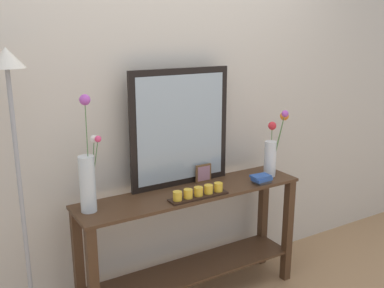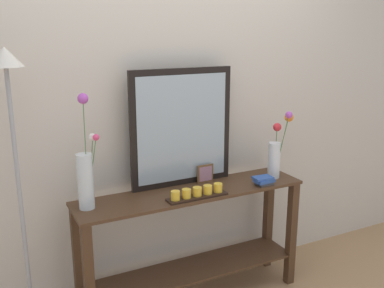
{
  "view_description": "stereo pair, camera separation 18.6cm",
  "coord_description": "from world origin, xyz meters",
  "px_view_note": "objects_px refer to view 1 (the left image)",
  "views": [
    {
      "loc": [
        -1.36,
        -2.26,
        1.8
      ],
      "look_at": [
        0.0,
        0.0,
        1.1
      ],
      "focal_mm": 40.94,
      "sensor_mm": 36.0,
      "label": 1
    },
    {
      "loc": [
        -1.2,
        -2.35,
        1.8
      ],
      "look_at": [
        0.0,
        0.0,
        1.1
      ],
      "focal_mm": 40.94,
      "sensor_mm": 36.0,
      "label": 2
    }
  ],
  "objects_px": {
    "console_table": "(192,234)",
    "picture_frame_small": "(203,173)",
    "candle_tray": "(198,193)",
    "mirror_leaning": "(181,128)",
    "vase_right": "(272,150)",
    "tall_vase_left": "(88,176)",
    "book_stack": "(262,179)",
    "floor_lamp": "(17,158)"
  },
  "relations": [
    {
      "from": "vase_right",
      "to": "candle_tray",
      "type": "xyz_separation_m",
      "value": [
        -0.67,
        -0.1,
        -0.16
      ]
    },
    {
      "from": "picture_frame_small",
      "to": "floor_lamp",
      "type": "relative_size",
      "value": 0.07
    },
    {
      "from": "tall_vase_left",
      "to": "floor_lamp",
      "type": "bearing_deg",
      "value": 178.54
    },
    {
      "from": "mirror_leaning",
      "to": "vase_right",
      "type": "relative_size",
      "value": 1.61
    },
    {
      "from": "tall_vase_left",
      "to": "vase_right",
      "type": "height_order",
      "value": "tall_vase_left"
    },
    {
      "from": "book_stack",
      "to": "picture_frame_small",
      "type": "bearing_deg",
      "value": 146.71
    },
    {
      "from": "tall_vase_left",
      "to": "candle_tray",
      "type": "distance_m",
      "value": 0.68
    },
    {
      "from": "candle_tray",
      "to": "floor_lamp",
      "type": "distance_m",
      "value": 1.07
    },
    {
      "from": "console_table",
      "to": "picture_frame_small",
      "type": "distance_m",
      "value": 0.41
    },
    {
      "from": "mirror_leaning",
      "to": "tall_vase_left",
      "type": "bearing_deg",
      "value": -170.2
    },
    {
      "from": "console_table",
      "to": "mirror_leaning",
      "type": "relative_size",
      "value": 1.98
    },
    {
      "from": "mirror_leaning",
      "to": "picture_frame_small",
      "type": "height_order",
      "value": "mirror_leaning"
    },
    {
      "from": "console_table",
      "to": "book_stack",
      "type": "xyz_separation_m",
      "value": [
        0.48,
        -0.11,
        0.33
      ]
    },
    {
      "from": "console_table",
      "to": "picture_frame_small",
      "type": "height_order",
      "value": "picture_frame_small"
    },
    {
      "from": "vase_right",
      "to": "candle_tray",
      "type": "distance_m",
      "value": 0.69
    },
    {
      "from": "console_table",
      "to": "candle_tray",
      "type": "height_order",
      "value": "candle_tray"
    },
    {
      "from": "mirror_leaning",
      "to": "floor_lamp",
      "type": "height_order",
      "value": "floor_lamp"
    },
    {
      "from": "console_table",
      "to": "vase_right",
      "type": "bearing_deg",
      "value": -1.75
    },
    {
      "from": "vase_right",
      "to": "picture_frame_small",
      "type": "distance_m",
      "value": 0.52
    },
    {
      "from": "book_stack",
      "to": "floor_lamp",
      "type": "xyz_separation_m",
      "value": [
        -1.5,
        0.15,
        0.34
      ]
    },
    {
      "from": "picture_frame_small",
      "to": "book_stack",
      "type": "height_order",
      "value": "picture_frame_small"
    },
    {
      "from": "console_table",
      "to": "picture_frame_small",
      "type": "bearing_deg",
      "value": 34.36
    },
    {
      "from": "mirror_leaning",
      "to": "tall_vase_left",
      "type": "height_order",
      "value": "mirror_leaning"
    },
    {
      "from": "console_table",
      "to": "tall_vase_left",
      "type": "distance_m",
      "value": 0.84
    },
    {
      "from": "console_table",
      "to": "mirror_leaning",
      "type": "bearing_deg",
      "value": 89.08
    },
    {
      "from": "vase_right",
      "to": "floor_lamp",
      "type": "xyz_separation_m",
      "value": [
        -1.67,
        0.06,
        0.18
      ]
    },
    {
      "from": "candle_tray",
      "to": "tall_vase_left",
      "type": "bearing_deg",
      "value": 167.28
    },
    {
      "from": "candle_tray",
      "to": "book_stack",
      "type": "bearing_deg",
      "value": 0.53
    },
    {
      "from": "console_table",
      "to": "vase_right",
      "type": "xyz_separation_m",
      "value": [
        0.65,
        -0.02,
        0.49
      ]
    },
    {
      "from": "picture_frame_small",
      "to": "vase_right",
      "type": "bearing_deg",
      "value": -14.16
    },
    {
      "from": "mirror_leaning",
      "to": "candle_tray",
      "type": "distance_m",
      "value": 0.44
    },
    {
      "from": "console_table",
      "to": "mirror_leaning",
      "type": "distance_m",
      "value": 0.7
    },
    {
      "from": "mirror_leaning",
      "to": "vase_right",
      "type": "bearing_deg",
      "value": -14.32
    },
    {
      "from": "tall_vase_left",
      "to": "picture_frame_small",
      "type": "height_order",
      "value": "tall_vase_left"
    },
    {
      "from": "mirror_leaning",
      "to": "tall_vase_left",
      "type": "distance_m",
      "value": 0.7
    },
    {
      "from": "candle_tray",
      "to": "picture_frame_small",
      "type": "height_order",
      "value": "picture_frame_small"
    },
    {
      "from": "floor_lamp",
      "to": "console_table",
      "type": "bearing_deg",
      "value": -2.16
    },
    {
      "from": "mirror_leaning",
      "to": "vase_right",
      "type": "distance_m",
      "value": 0.69
    },
    {
      "from": "vase_right",
      "to": "mirror_leaning",
      "type": "bearing_deg",
      "value": 165.68
    },
    {
      "from": "mirror_leaning",
      "to": "book_stack",
      "type": "xyz_separation_m",
      "value": [
        0.48,
        -0.26,
        -0.36
      ]
    },
    {
      "from": "candle_tray",
      "to": "book_stack",
      "type": "distance_m",
      "value": 0.5
    },
    {
      "from": "candle_tray",
      "to": "book_stack",
      "type": "xyz_separation_m",
      "value": [
        0.5,
        0.0,
        0.0
      ]
    }
  ]
}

